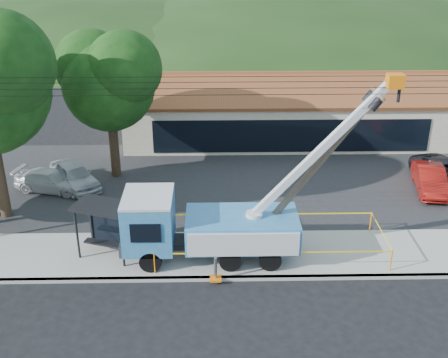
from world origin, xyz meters
The scene contains 16 objects.
ground centered at (0.00, 0.00, 0.00)m, with size 120.00×120.00×0.00m, color black.
curb centered at (0.00, 2.10, 0.07)m, with size 60.00×0.25×0.15m, color #A9A69E.
sidewalk centered at (0.00, 4.00, 0.07)m, with size 60.00×4.00×0.15m, color #A9A69E.
parking_lot centered at (0.00, 12.00, 0.05)m, with size 60.00×12.00×0.10m, color #28282B.
strip_mall centered at (4.00, 19.98, 1.88)m, with size 22.50×8.53×4.67m.
tree_lot centered at (-7.00, 13.00, 6.21)m, with size 6.30×5.60×8.94m.
hill_west centered at (-15.00, 55.00, 0.00)m, with size 78.40×56.00×28.00m, color #193513.
hill_center centered at (10.00, 55.00, 0.00)m, with size 89.60×64.00×32.00m, color #193513.
utility_truck centered at (-1.45, 3.78, 1.83)m, with size 11.74×4.22×8.53m.
leaning_pole centered at (3.51, 4.08, 4.71)m, with size 6.20×1.84×8.47m.
bus_shelter centered at (-5.94, 4.17, 2.04)m, with size 3.06×2.42×2.58m.
caution_tape centered at (1.49, 4.22, 0.91)m, with size 10.44×3.55×1.03m.
car_silver centered at (-9.13, 11.41, 0.00)m, with size 1.70×4.22×1.44m, color silver.
car_red centered at (11.25, 10.53, 0.00)m, with size 1.49×4.27×1.41m, color maroon.
car_white centered at (-10.40, 10.97, 0.00)m, with size 1.71×4.19×1.22m, color silver.
car_dark centered at (12.55, 11.62, 0.00)m, with size 2.18×4.72×1.31m, color black.
Camera 1 is at (-1.08, -18.18, 14.32)m, focal length 45.00 mm.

